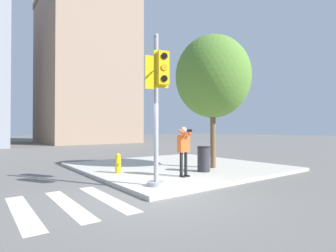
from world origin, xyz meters
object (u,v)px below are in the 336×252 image
(street_tree, at_px, (213,77))
(traffic_signal_pole, at_px, (156,95))
(trash_bin, at_px, (204,159))
(person_photographer, at_px, (184,146))
(fire_hydrant, at_px, (118,163))

(street_tree, bearing_deg, traffic_signal_pole, -159.16)
(traffic_signal_pole, xyz_separation_m, trash_bin, (2.89, 1.01, -2.14))
(traffic_signal_pole, distance_m, trash_bin, 3.74)
(person_photographer, bearing_deg, fire_hydrant, 126.34)
(person_photographer, bearing_deg, street_tree, 20.03)
(trash_bin, bearing_deg, street_tree, 25.07)
(traffic_signal_pole, relative_size, fire_hydrant, 6.01)
(traffic_signal_pole, distance_m, street_tree, 4.35)
(traffic_signal_pole, height_order, trash_bin, traffic_signal_pole)
(person_photographer, relative_size, fire_hydrant, 2.33)
(fire_hydrant, bearing_deg, trash_bin, -30.49)
(traffic_signal_pole, relative_size, trash_bin, 4.56)
(traffic_signal_pole, height_order, fire_hydrant, traffic_signal_pole)
(street_tree, distance_m, trash_bin, 3.55)
(fire_hydrant, xyz_separation_m, trash_bin, (2.80, -1.65, 0.12))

